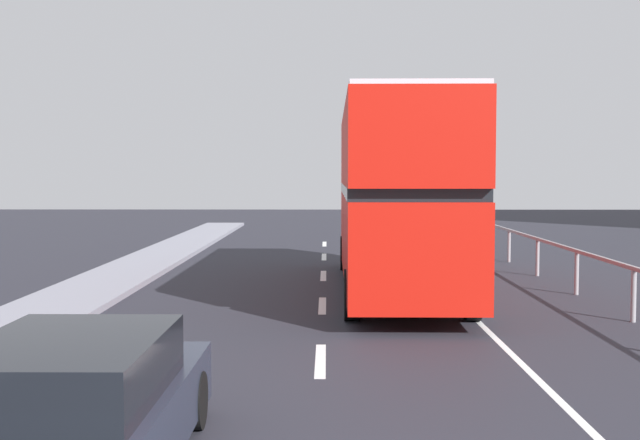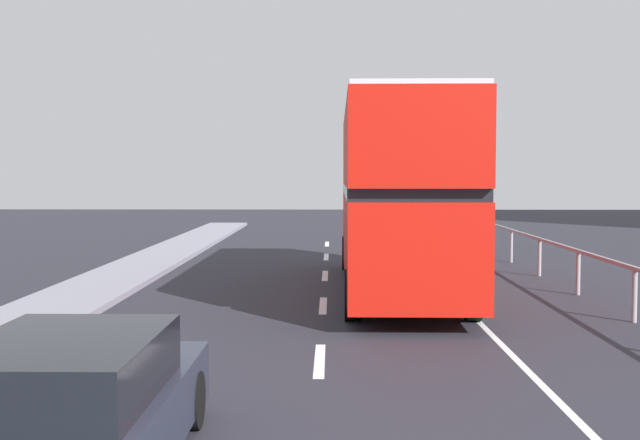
% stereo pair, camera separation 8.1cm
% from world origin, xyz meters
% --- Properties ---
extents(lane_paint_markings, '(3.15, 46.00, 0.01)m').
position_xyz_m(lane_paint_markings, '(1.90, 8.46, 0.00)').
color(lane_paint_markings, silver).
rests_on(lane_paint_markings, ground).
extents(double_decker_bus_red, '(2.68, 11.29, 4.48)m').
position_xyz_m(double_decker_bus_red, '(1.77, 14.91, 2.39)').
color(double_decker_bus_red, red).
rests_on(double_decker_bus_red, ground).
extents(hatchback_car_near, '(1.87, 4.46, 1.38)m').
position_xyz_m(hatchback_car_near, '(-2.20, 2.65, 0.66)').
color(hatchback_car_near, '#242939').
rests_on(hatchback_car_near, ground).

